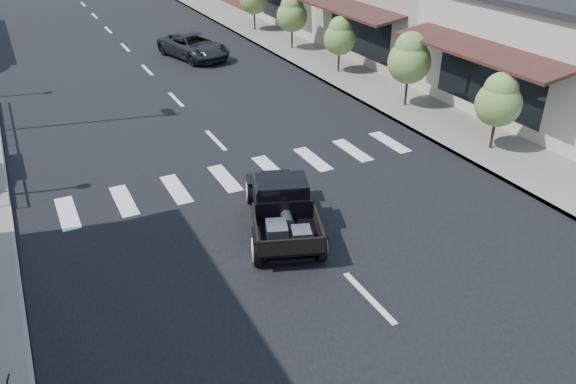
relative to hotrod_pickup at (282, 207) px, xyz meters
name	(u,v)px	position (x,y,z in m)	size (l,w,h in m)	color
ground	(306,234)	(0.48, -0.48, -0.73)	(120.00, 120.00, 0.00)	black
road	(158,81)	(0.48, 14.52, -0.72)	(14.00, 80.00, 0.02)	black
road_markings	(190,115)	(0.48, 9.52, -0.73)	(12.00, 60.00, 0.06)	silver
sidewalk_right	(313,58)	(8.98, 14.52, -0.65)	(3.00, 80.00, 0.15)	gray
storefront_mid	(438,12)	(15.48, 12.52, 1.52)	(10.00, 9.00, 4.50)	#A09586
small_tree_a	(497,113)	(8.78, 1.32, 0.72)	(1.55, 1.55, 2.59)	olive
small_tree_b	(408,71)	(8.78, 6.22, 0.88)	(1.75, 1.75, 2.92)	olive
small_tree_c	(339,45)	(8.78, 11.60, 0.70)	(1.53, 1.53, 2.56)	olive
small_tree_d	(292,22)	(8.78, 16.65, 0.84)	(1.70, 1.70, 2.83)	olive
small_tree_e	(254,5)	(8.78, 21.86, 0.93)	(1.81, 1.81, 3.02)	olive
hotrod_pickup	(282,207)	(0.00, 0.00, 0.00)	(1.96, 4.19, 1.45)	black
second_car	(194,46)	(3.34, 17.63, -0.08)	(2.13, 4.63, 1.29)	black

